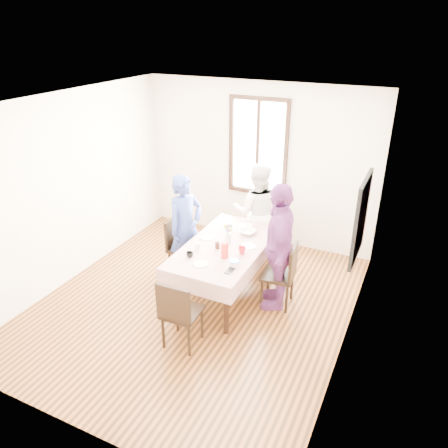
{
  "coord_description": "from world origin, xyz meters",
  "views": [
    {
      "loc": [
        2.47,
        -4.27,
        3.55
      ],
      "look_at": [
        0.26,
        0.38,
        1.1
      ],
      "focal_mm": 34.68,
      "sensor_mm": 36.0,
      "label": 1
    }
  ],
  "objects_px": {
    "chair_right": "(278,275)",
    "person_far": "(257,212)",
    "chair_left": "(185,248)",
    "person_left": "(185,228)",
    "person_right": "(278,247)",
    "chair_near": "(182,312)",
    "chair_far": "(257,230)",
    "dining_table": "(226,269)"
  },
  "relations": [
    {
      "from": "chair_right",
      "to": "person_far",
      "type": "bearing_deg",
      "value": 28.09
    },
    {
      "from": "chair_left",
      "to": "person_far",
      "type": "distance_m",
      "value": 1.3
    },
    {
      "from": "person_left",
      "to": "person_far",
      "type": "height_order",
      "value": "person_left"
    },
    {
      "from": "person_far",
      "to": "person_right",
      "type": "xyz_separation_m",
      "value": [
        0.73,
        -1.12,
        0.08
      ]
    },
    {
      "from": "chair_right",
      "to": "person_left",
      "type": "bearing_deg",
      "value": 80.02
    },
    {
      "from": "person_left",
      "to": "chair_near",
      "type": "bearing_deg",
      "value": -130.72
    },
    {
      "from": "chair_far",
      "to": "chair_near",
      "type": "distance_m",
      "value": 2.39
    },
    {
      "from": "chair_near",
      "to": "person_right",
      "type": "height_order",
      "value": "person_right"
    },
    {
      "from": "chair_far",
      "to": "person_right",
      "type": "bearing_deg",
      "value": 119.0
    },
    {
      "from": "chair_right",
      "to": "person_far",
      "type": "distance_m",
      "value": 1.39
    },
    {
      "from": "chair_left",
      "to": "person_far",
      "type": "xyz_separation_m",
      "value": [
        0.75,
        1.01,
        0.34
      ]
    },
    {
      "from": "chair_near",
      "to": "person_far",
      "type": "bearing_deg",
      "value": 87.81
    },
    {
      "from": "chair_left",
      "to": "person_left",
      "type": "xyz_separation_m",
      "value": [
        0.02,
        0.0,
        0.35
      ]
    },
    {
      "from": "chair_far",
      "to": "dining_table",
      "type": "bearing_deg",
      "value": 86.34
    },
    {
      "from": "chair_right",
      "to": "person_left",
      "type": "distance_m",
      "value": 1.52
    },
    {
      "from": "person_far",
      "to": "chair_far",
      "type": "bearing_deg",
      "value": -107.1
    },
    {
      "from": "person_right",
      "to": "person_left",
      "type": "bearing_deg",
      "value": -112.84
    },
    {
      "from": "chair_right",
      "to": "chair_near",
      "type": "relative_size",
      "value": 1.0
    },
    {
      "from": "dining_table",
      "to": "person_right",
      "type": "bearing_deg",
      "value": 4.25
    },
    {
      "from": "chair_left",
      "to": "person_right",
      "type": "relative_size",
      "value": 0.52
    },
    {
      "from": "person_left",
      "to": "person_right",
      "type": "height_order",
      "value": "person_right"
    },
    {
      "from": "chair_near",
      "to": "dining_table",
      "type": "bearing_deg",
      "value": 87.81
    },
    {
      "from": "chair_right",
      "to": "chair_left",
      "type": "bearing_deg",
      "value": 80.08
    },
    {
      "from": "chair_near",
      "to": "person_left",
      "type": "distance_m",
      "value": 1.58
    },
    {
      "from": "dining_table",
      "to": "chair_far",
      "type": "bearing_deg",
      "value": 90.0
    },
    {
      "from": "dining_table",
      "to": "person_left",
      "type": "distance_m",
      "value": 0.86
    },
    {
      "from": "person_left",
      "to": "person_right",
      "type": "xyz_separation_m",
      "value": [
        1.46,
        -0.11,
        0.08
      ]
    },
    {
      "from": "chair_left",
      "to": "person_right",
      "type": "distance_m",
      "value": 1.54
    },
    {
      "from": "dining_table",
      "to": "chair_left",
      "type": "height_order",
      "value": "chair_left"
    },
    {
      "from": "dining_table",
      "to": "person_right",
      "type": "height_order",
      "value": "person_right"
    },
    {
      "from": "chair_far",
      "to": "chair_left",
      "type": "bearing_deg",
      "value": 50.28
    },
    {
      "from": "chair_near",
      "to": "person_right",
      "type": "relative_size",
      "value": 0.52
    },
    {
      "from": "dining_table",
      "to": "person_right",
      "type": "xyz_separation_m",
      "value": [
        0.73,
        0.05,
        0.5
      ]
    },
    {
      "from": "dining_table",
      "to": "person_left",
      "type": "xyz_separation_m",
      "value": [
        -0.73,
        0.16,
        0.43
      ]
    },
    {
      "from": "chair_left",
      "to": "person_far",
      "type": "height_order",
      "value": "person_far"
    },
    {
      "from": "chair_left",
      "to": "chair_near",
      "type": "distance_m",
      "value": 1.55
    },
    {
      "from": "chair_right",
      "to": "person_left",
      "type": "height_order",
      "value": "person_left"
    },
    {
      "from": "person_right",
      "to": "dining_table",
      "type": "bearing_deg",
      "value": -104.34
    },
    {
      "from": "chair_left",
      "to": "person_far",
      "type": "bearing_deg",
      "value": 142.43
    },
    {
      "from": "chair_far",
      "to": "person_far",
      "type": "relative_size",
      "value": 0.57
    },
    {
      "from": "chair_right",
      "to": "person_right",
      "type": "bearing_deg",
      "value": 84.21
    },
    {
      "from": "chair_near",
      "to": "person_far",
      "type": "distance_m",
      "value": 2.39
    }
  ]
}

